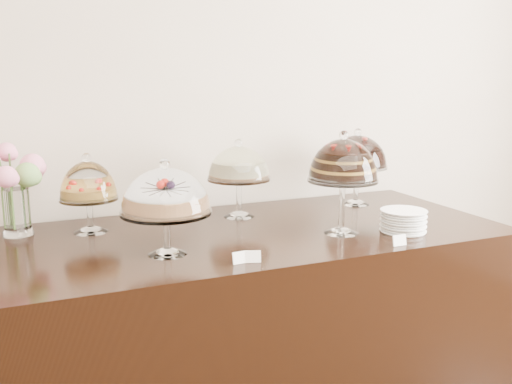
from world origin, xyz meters
name	(u,v)px	position (x,y,z in m)	size (l,w,h in m)	color
wall_back	(206,88)	(0.00, 3.00, 1.50)	(5.00, 0.04, 3.00)	#BEAF99
display_counter	(252,326)	(0.02, 2.45, 0.45)	(2.20, 1.00, 0.90)	black
cake_stand_sugar_sponge	(166,195)	(-0.41, 2.26, 1.13)	(0.34, 0.34, 0.37)	white
cake_stand_choco_layer	(343,164)	(0.36, 2.26, 1.20)	(0.30, 0.30, 0.44)	white
cake_stand_cheesecake	(239,166)	(0.06, 2.70, 1.14)	(0.30, 0.30, 0.37)	white
cake_stand_dark_choco	(357,154)	(0.72, 2.71, 1.16)	(0.32, 0.32, 0.40)	white
cake_stand_fruit_tart	(88,185)	(-0.63, 2.70, 1.11)	(0.25, 0.25, 0.34)	white
flower_vase	(14,180)	(-0.92, 2.77, 1.14)	(0.27, 0.31, 0.38)	white
plate_stack	(403,221)	(0.61, 2.17, 0.95)	(0.19, 0.19, 0.09)	white
price_card_left	(240,258)	(-0.19, 2.05, 0.92)	(0.06, 0.01, 0.04)	white
price_card_right	(399,240)	(0.47, 2.01, 0.92)	(0.06, 0.01, 0.04)	white
price_card_extra	(253,257)	(-0.15, 2.05, 0.92)	(0.06, 0.01, 0.04)	white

